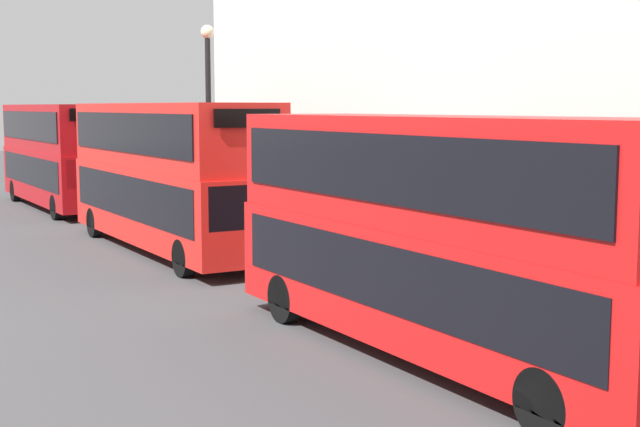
{
  "coord_description": "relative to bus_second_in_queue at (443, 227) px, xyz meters",
  "views": [
    {
      "loc": [
        -7.84,
        6.61,
        4.42
      ],
      "look_at": [
        0.48,
        21.06,
        2.41
      ],
      "focal_mm": 50.0,
      "sensor_mm": 36.0,
      "label": 1
    }
  ],
  "objects": [
    {
      "name": "bus_third_in_queue",
      "position": [
        0.0,
        13.52,
        0.14
      ],
      "size": [
        2.59,
        11.45,
        4.51
      ],
      "color": "red",
      "rests_on": "ground"
    },
    {
      "name": "bus_trailing",
      "position": [
        0.0,
        26.95,
        0.13
      ],
      "size": [
        2.59,
        11.12,
        4.5
      ],
      "color": "#A80F14",
      "rests_on": "ground"
    },
    {
      "name": "street_lamp",
      "position": [
        2.13,
        15.33,
        1.97
      ],
      "size": [
        0.44,
        0.44,
        7.06
      ],
      "color": "black",
      "rests_on": "ground"
    },
    {
      "name": "bus_second_in_queue",
      "position": [
        0.0,
        0.0,
        0.0
      ],
      "size": [
        2.59,
        10.68,
        4.26
      ],
      "color": "red",
      "rests_on": "ground"
    }
  ]
}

